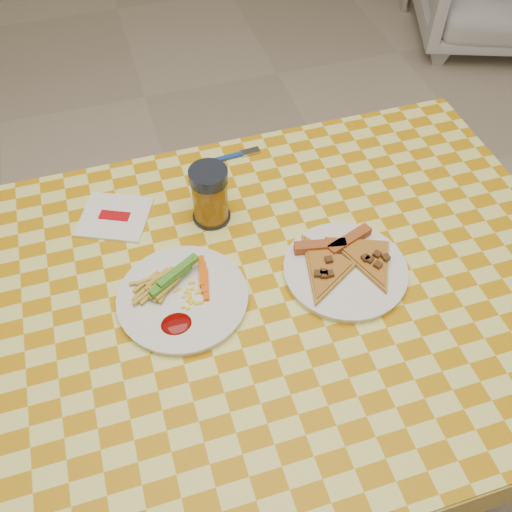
# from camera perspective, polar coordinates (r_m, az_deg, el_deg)

# --- Properties ---
(ground) EXTENTS (8.00, 8.00, 0.00)m
(ground) POSITION_cam_1_polar(r_m,az_deg,el_deg) (1.73, -0.21, -18.60)
(ground) COLOR beige
(ground) RESTS_ON ground
(table) EXTENTS (1.28, 0.88, 0.76)m
(table) POSITION_cam_1_polar(r_m,az_deg,el_deg) (1.12, -0.30, -6.01)
(table) COLOR silver
(table) RESTS_ON ground
(plate_left) EXTENTS (0.30, 0.30, 0.01)m
(plate_left) POSITION_cam_1_polar(r_m,az_deg,el_deg) (1.05, -7.33, -4.26)
(plate_left) COLOR white
(plate_left) RESTS_ON table
(plate_right) EXTENTS (0.28, 0.28, 0.01)m
(plate_right) POSITION_cam_1_polar(r_m,az_deg,el_deg) (1.09, 8.90, -1.48)
(plate_right) COLOR white
(plate_right) RESTS_ON table
(fries_veggies) EXTENTS (0.17, 0.15, 0.04)m
(fries_veggies) POSITION_cam_1_polar(r_m,az_deg,el_deg) (1.05, -8.04, -3.22)
(fries_veggies) COLOR gold
(fries_veggies) RESTS_ON plate_left
(pizza_slices) EXTENTS (0.26, 0.22, 0.02)m
(pizza_slices) POSITION_cam_1_polar(r_m,az_deg,el_deg) (1.09, 8.81, -0.41)
(pizza_slices) COLOR #B18236
(pizza_slices) RESTS_ON plate_right
(drink_glass) EXTENTS (0.08, 0.08, 0.13)m
(drink_glass) POSITION_cam_1_polar(r_m,az_deg,el_deg) (1.14, -4.63, 6.06)
(drink_glass) COLOR black
(drink_glass) RESTS_ON table
(napkin) EXTENTS (0.18, 0.17, 0.01)m
(napkin) POSITION_cam_1_polar(r_m,az_deg,el_deg) (1.21, -13.94, 3.83)
(napkin) COLOR white
(napkin) RESTS_ON table
(fork) EXTENTS (0.14, 0.03, 0.01)m
(fork) POSITION_cam_1_polar(r_m,az_deg,el_deg) (1.31, -2.48, 9.93)
(fork) COLOR #163A97
(fork) RESTS_ON table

